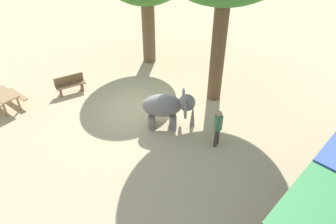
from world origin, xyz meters
name	(u,v)px	position (x,y,z in m)	size (l,w,h in m)	color
ground_plane	(141,110)	(0.00, 0.00, 0.00)	(60.00, 60.00, 0.00)	tan
elephant	(168,107)	(-0.01, 1.65, 0.98)	(2.06, 2.06, 1.53)	slate
person_handler	(218,126)	(-0.43, 3.86, 0.95)	(0.50, 0.32, 1.62)	#3F3833
wooden_bench	(70,84)	(1.34, -3.62, 0.47)	(1.46, 0.78, 0.88)	brown
picnic_table_near	(3,98)	(4.14, -4.56, 0.59)	(1.60, 1.62, 0.78)	#9E7A51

